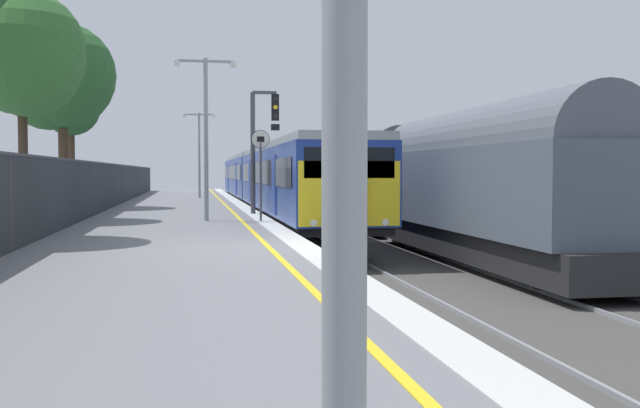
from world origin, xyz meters
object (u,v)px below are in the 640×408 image
(signal_gantry, at_px, (260,137))
(background_tree_left, at_px, (58,80))
(freight_train_adjacent_track, at_px, (334,176))
(commuter_train_at_platform, at_px, (268,178))
(background_tree_right, at_px, (24,57))
(speed_limit_sign, at_px, (261,163))
(platform_lamp_far, at_px, (199,147))
(background_tree_back, at_px, (69,109))
(platform_lamp_mid, at_px, (206,124))

(signal_gantry, relative_size, background_tree_left, 0.57)
(freight_train_adjacent_track, xyz_separation_m, signal_gantry, (-5.46, -13.52, 1.55))
(commuter_train_at_platform, distance_m, signal_gantry, 11.55)
(signal_gantry, bearing_deg, background_tree_right, -160.59)
(freight_train_adjacent_track, relative_size, background_tree_left, 7.07)
(speed_limit_sign, distance_m, background_tree_right, 8.36)
(platform_lamp_far, distance_m, background_tree_back, 8.29)
(platform_lamp_mid, distance_m, background_tree_right, 6.24)
(commuter_train_at_platform, xyz_separation_m, speed_limit_sign, (-1.85, -15.61, 0.59))
(freight_train_adjacent_track, bearing_deg, signal_gantry, -112.01)
(commuter_train_at_platform, height_order, background_tree_left, background_tree_left)
(speed_limit_sign, relative_size, background_tree_back, 0.43)
(background_tree_right, bearing_deg, commuter_train_at_platform, 56.54)
(commuter_train_at_platform, xyz_separation_m, background_tree_left, (-9.82, -5.04, 4.37))
(background_tree_left, bearing_deg, background_tree_back, 95.49)
(platform_lamp_mid, bearing_deg, background_tree_left, 121.80)
(commuter_train_at_platform, distance_m, background_tree_back, 11.62)
(platform_lamp_far, height_order, background_tree_back, background_tree_back)
(commuter_train_at_platform, bearing_deg, background_tree_left, -152.81)
(freight_train_adjacent_track, height_order, background_tree_left, background_tree_left)
(platform_lamp_far, xyz_separation_m, background_tree_back, (-7.02, -3.96, 1.93))
(background_tree_right, bearing_deg, freight_train_adjacent_track, 50.70)
(freight_train_adjacent_track, height_order, speed_limit_sign, freight_train_adjacent_track)
(signal_gantry, bearing_deg, background_tree_back, 122.58)
(freight_train_adjacent_track, distance_m, speed_limit_sign, 18.73)
(signal_gantry, bearing_deg, platform_lamp_mid, -119.01)
(platform_lamp_mid, relative_size, background_tree_right, 0.70)
(freight_train_adjacent_track, bearing_deg, speed_limit_sign, -108.21)
(background_tree_right, bearing_deg, platform_lamp_mid, -10.08)
(background_tree_left, bearing_deg, signal_gantry, -36.97)
(commuter_train_at_platform, xyz_separation_m, platform_lamp_far, (-3.56, 6.91, 1.84))
(commuter_train_at_platform, relative_size, background_tree_back, 6.19)
(signal_gantry, height_order, speed_limit_sign, signal_gantry)
(platform_lamp_mid, height_order, background_tree_right, background_tree_right)
(platform_lamp_mid, distance_m, platform_lamp_far, 22.04)
(platform_lamp_far, height_order, background_tree_right, background_tree_right)
(speed_limit_sign, distance_m, background_tree_back, 20.75)
(signal_gantry, bearing_deg, freight_train_adjacent_track, 67.99)
(freight_train_adjacent_track, relative_size, background_tree_right, 7.69)
(background_tree_left, bearing_deg, background_tree_right, -86.88)
(platform_lamp_mid, xyz_separation_m, background_tree_left, (-6.26, 10.09, 2.52))
(platform_lamp_mid, height_order, background_tree_left, background_tree_left)
(commuter_train_at_platform, distance_m, freight_train_adjacent_track, 4.56)
(platform_lamp_mid, relative_size, background_tree_left, 0.64)
(freight_train_adjacent_track, height_order, signal_gantry, signal_gantry)
(commuter_train_at_platform, bearing_deg, signal_gantry, -97.34)
(platform_lamp_mid, height_order, platform_lamp_far, platform_lamp_mid)
(speed_limit_sign, distance_m, platform_lamp_mid, 2.19)
(signal_gantry, relative_size, speed_limit_sign, 1.58)
(background_tree_left, distance_m, background_tree_back, 8.05)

